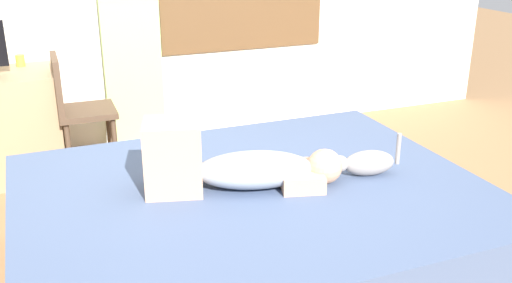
# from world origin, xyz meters

# --- Properties ---
(bed) EXTENTS (2.25, 1.78, 0.50)m
(bed) POSITION_xyz_m (0.04, 0.05, 0.24)
(bed) COLOR #997A56
(bed) RESTS_ON ground
(person_lying) EXTENTS (0.94, 0.47, 0.34)m
(person_lying) POSITION_xyz_m (-0.03, 0.09, 0.61)
(person_lying) COLOR #8C939E
(person_lying) RESTS_ON bed
(cat) EXTENTS (0.35, 0.16, 0.21)m
(cat) POSITION_xyz_m (0.62, -0.02, 0.56)
(cat) COLOR gray
(cat) RESTS_ON bed
(cup) EXTENTS (0.06, 0.06, 0.08)m
(cup) POSITION_xyz_m (-0.92, 2.00, 0.78)
(cup) COLOR gold
(cup) RESTS_ON desk
(chair_by_desk) EXTENTS (0.39, 0.39, 0.86)m
(chair_by_desk) POSITION_xyz_m (-0.61, 1.68, 0.51)
(chair_by_desk) COLOR #4C3828
(chair_by_desk) RESTS_ON ground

